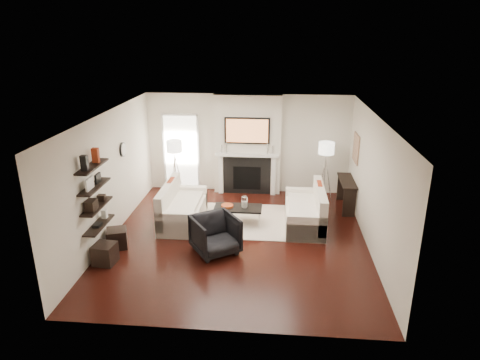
# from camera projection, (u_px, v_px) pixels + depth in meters

# --- Properties ---
(room_envelope) EXTENTS (6.00, 6.00, 6.00)m
(room_envelope) POSITION_uv_depth(u_px,v_px,m) (237.00, 181.00, 8.84)
(room_envelope) COLOR black
(room_envelope) RESTS_ON ground
(chimney_breast) EXTENTS (1.80, 0.25, 2.70)m
(chimney_breast) POSITION_uv_depth(u_px,v_px,m) (247.00, 145.00, 11.53)
(chimney_breast) COLOR silver
(chimney_breast) RESTS_ON floor
(fireplace_surround) EXTENTS (1.30, 0.02, 1.04)m
(fireplace_surround) POSITION_uv_depth(u_px,v_px,m) (247.00, 176.00, 11.69)
(fireplace_surround) COLOR black
(fireplace_surround) RESTS_ON floor
(firebox) EXTENTS (0.75, 0.02, 0.65)m
(firebox) POSITION_uv_depth(u_px,v_px,m) (247.00, 178.00, 11.70)
(firebox) COLOR black
(firebox) RESTS_ON floor
(mantel_pilaster_l) EXTENTS (0.12, 0.08, 1.10)m
(mantel_pilaster_l) POSITION_uv_depth(u_px,v_px,m) (221.00, 174.00, 11.71)
(mantel_pilaster_l) COLOR white
(mantel_pilaster_l) RESTS_ON floor
(mantel_pilaster_r) EXTENTS (0.12, 0.08, 1.10)m
(mantel_pilaster_r) POSITION_uv_depth(u_px,v_px,m) (273.00, 176.00, 11.59)
(mantel_pilaster_r) COLOR white
(mantel_pilaster_r) RESTS_ON floor
(mantel_shelf) EXTENTS (1.70, 0.18, 0.07)m
(mantel_shelf) POSITION_uv_depth(u_px,v_px,m) (247.00, 155.00, 11.44)
(mantel_shelf) COLOR white
(mantel_shelf) RESTS_ON chimney_breast
(tv_body) EXTENTS (1.20, 0.06, 0.70)m
(tv_body) POSITION_uv_depth(u_px,v_px,m) (247.00, 131.00, 11.24)
(tv_body) COLOR black
(tv_body) RESTS_ON chimney_breast
(tv_screen) EXTENTS (1.10, 0.00, 0.62)m
(tv_screen) POSITION_uv_depth(u_px,v_px,m) (247.00, 131.00, 11.21)
(tv_screen) COLOR #BF723F
(tv_screen) RESTS_ON tv_body
(candlestick_l_tall) EXTENTS (0.04, 0.04, 0.30)m
(candlestick_l_tall) POSITION_uv_depth(u_px,v_px,m) (227.00, 148.00, 11.43)
(candlestick_l_tall) COLOR silver
(candlestick_l_tall) RESTS_ON mantel_shelf
(candlestick_l_short) EXTENTS (0.04, 0.04, 0.24)m
(candlestick_l_short) POSITION_uv_depth(u_px,v_px,m) (222.00, 149.00, 11.45)
(candlestick_l_short) COLOR silver
(candlestick_l_short) RESTS_ON mantel_shelf
(candlestick_r_tall) EXTENTS (0.04, 0.04, 0.30)m
(candlestick_r_tall) POSITION_uv_depth(u_px,v_px,m) (268.00, 149.00, 11.34)
(candlestick_r_tall) COLOR silver
(candlestick_r_tall) RESTS_ON mantel_shelf
(candlestick_r_short) EXTENTS (0.04, 0.04, 0.24)m
(candlestick_r_short) POSITION_uv_depth(u_px,v_px,m) (273.00, 150.00, 11.34)
(candlestick_r_short) COLOR silver
(candlestick_r_short) RESTS_ON mantel_shelf
(hallway_panel) EXTENTS (0.90, 0.02, 2.10)m
(hallway_panel) POSITION_uv_depth(u_px,v_px,m) (181.00, 153.00, 11.89)
(hallway_panel) COLOR white
(hallway_panel) RESTS_ON floor
(door_trim_l) EXTENTS (0.06, 0.06, 2.16)m
(door_trim_l) POSITION_uv_depth(u_px,v_px,m) (164.00, 153.00, 11.91)
(door_trim_l) COLOR white
(door_trim_l) RESTS_ON floor
(door_trim_r) EXTENTS (0.06, 0.06, 2.16)m
(door_trim_r) POSITION_uv_depth(u_px,v_px,m) (198.00, 154.00, 11.83)
(door_trim_r) COLOR white
(door_trim_r) RESTS_ON floor
(door_trim_top) EXTENTS (1.02, 0.06, 0.06)m
(door_trim_top) POSITION_uv_depth(u_px,v_px,m) (179.00, 115.00, 11.51)
(door_trim_top) COLOR white
(door_trim_top) RESTS_ON wall_back
(rug) EXTENTS (2.60, 2.00, 0.01)m
(rug) POSITION_uv_depth(u_px,v_px,m) (243.00, 220.00, 10.18)
(rug) COLOR beige
(rug) RESTS_ON floor
(loveseat_left_base) EXTENTS (0.85, 1.80, 0.42)m
(loveseat_left_base) POSITION_uv_depth(u_px,v_px,m) (183.00, 214.00, 10.05)
(loveseat_left_base) COLOR white
(loveseat_left_base) RESTS_ON floor
(loveseat_left_back) EXTENTS (0.18, 1.80, 0.80)m
(loveseat_left_back) POSITION_uv_depth(u_px,v_px,m) (169.00, 201.00, 9.97)
(loveseat_left_back) COLOR white
(loveseat_left_back) RESTS_ON floor
(loveseat_left_arm_n) EXTENTS (0.85, 0.18, 0.60)m
(loveseat_left_arm_n) POSITION_uv_depth(u_px,v_px,m) (175.00, 225.00, 9.26)
(loveseat_left_arm_n) COLOR white
(loveseat_left_arm_n) RESTS_ON floor
(loveseat_left_arm_s) EXTENTS (0.85, 0.18, 0.60)m
(loveseat_left_arm_s) POSITION_uv_depth(u_px,v_px,m) (190.00, 197.00, 10.78)
(loveseat_left_arm_s) COLOR white
(loveseat_left_arm_s) RESTS_ON floor
(loveseat_left_cushion) EXTENTS (0.63, 1.44, 0.10)m
(loveseat_left_cushion) POSITION_uv_depth(u_px,v_px,m) (185.00, 204.00, 9.95)
(loveseat_left_cushion) COLOR white
(loveseat_left_cushion) RESTS_ON loveseat_left_base
(pillow_left_orange) EXTENTS (0.10, 0.42, 0.42)m
(pillow_left_orange) POSITION_uv_depth(u_px,v_px,m) (171.00, 188.00, 10.18)
(pillow_left_orange) COLOR maroon
(pillow_left_orange) RESTS_ON loveseat_left_cushion
(pillow_left_charcoal) EXTENTS (0.10, 0.40, 0.40)m
(pillow_left_charcoal) POSITION_uv_depth(u_px,v_px,m) (165.00, 198.00, 9.62)
(pillow_left_charcoal) COLOR black
(pillow_left_charcoal) RESTS_ON loveseat_left_cushion
(loveseat_right_base) EXTENTS (0.85, 1.80, 0.42)m
(loveseat_right_base) POSITION_uv_depth(u_px,v_px,m) (304.00, 217.00, 9.89)
(loveseat_right_base) COLOR white
(loveseat_right_base) RESTS_ON floor
(loveseat_right_back) EXTENTS (0.18, 1.80, 0.80)m
(loveseat_right_back) POSITION_uv_depth(u_px,v_px,m) (320.00, 204.00, 9.76)
(loveseat_right_back) COLOR white
(loveseat_right_back) RESTS_ON floor
(loveseat_right_arm_n) EXTENTS (0.85, 0.18, 0.60)m
(loveseat_right_arm_n) POSITION_uv_depth(u_px,v_px,m) (306.00, 228.00, 9.10)
(loveseat_right_arm_n) COLOR white
(loveseat_right_arm_n) RESTS_ON floor
(loveseat_right_arm_s) EXTENTS (0.85, 0.18, 0.60)m
(loveseat_right_arm_s) POSITION_uv_depth(u_px,v_px,m) (303.00, 200.00, 10.62)
(loveseat_right_arm_s) COLOR white
(loveseat_right_arm_s) RESTS_ON floor
(loveseat_right_cushion) EXTENTS (0.63, 1.44, 0.10)m
(loveseat_right_cushion) POSITION_uv_depth(u_px,v_px,m) (303.00, 206.00, 9.81)
(loveseat_right_cushion) COLOR white
(loveseat_right_cushion) RESTS_ON loveseat_right_base
(pillow_right_orange) EXTENTS (0.10, 0.42, 0.42)m
(pillow_right_orange) POSITION_uv_depth(u_px,v_px,m) (319.00, 191.00, 9.97)
(pillow_right_orange) COLOR maroon
(pillow_right_orange) RESTS_ON loveseat_right_cushion
(pillow_right_charcoal) EXTENTS (0.10, 0.40, 0.40)m
(pillow_right_charcoal) POSITION_uv_depth(u_px,v_px,m) (321.00, 202.00, 9.41)
(pillow_right_charcoal) COLOR black
(pillow_right_charcoal) RESTS_ON loveseat_right_cushion
(coffee_table) EXTENTS (1.10, 0.55, 0.04)m
(coffee_table) POSITION_uv_depth(u_px,v_px,m) (238.00, 208.00, 9.88)
(coffee_table) COLOR black
(coffee_table) RESTS_ON floor
(coffee_leg_nw) EXTENTS (0.02, 0.02, 0.38)m
(coffee_leg_nw) POSITION_uv_depth(u_px,v_px,m) (215.00, 219.00, 9.79)
(coffee_leg_nw) COLOR silver
(coffee_leg_nw) RESTS_ON floor
(coffee_leg_ne) EXTENTS (0.02, 0.02, 0.38)m
(coffee_leg_ne) POSITION_uv_depth(u_px,v_px,m) (259.00, 221.00, 9.70)
(coffee_leg_ne) COLOR silver
(coffee_leg_ne) RESTS_ON floor
(coffee_leg_sw) EXTENTS (0.02, 0.02, 0.38)m
(coffee_leg_sw) POSITION_uv_depth(u_px,v_px,m) (218.00, 212.00, 10.20)
(coffee_leg_sw) COLOR silver
(coffee_leg_sw) RESTS_ON floor
(coffee_leg_se) EXTENTS (0.02, 0.02, 0.38)m
(coffee_leg_se) POSITION_uv_depth(u_px,v_px,m) (260.00, 213.00, 10.12)
(coffee_leg_se) COLOR silver
(coffee_leg_se) RESTS_ON floor
(hurricane_glass) EXTENTS (0.14, 0.14, 0.25)m
(hurricane_glass) POSITION_uv_depth(u_px,v_px,m) (244.00, 202.00, 9.82)
(hurricane_glass) COLOR white
(hurricane_glass) RESTS_ON coffee_table
(hurricane_candle) EXTENTS (0.11, 0.11, 0.17)m
(hurricane_candle) POSITION_uv_depth(u_px,v_px,m) (244.00, 204.00, 9.84)
(hurricane_candle) COLOR white
(hurricane_candle) RESTS_ON coffee_table
(copper_bowl) EXTENTS (0.28, 0.28, 0.05)m
(copper_bowl) POSITION_uv_depth(u_px,v_px,m) (227.00, 206.00, 9.89)
(copper_bowl) COLOR #C84E21
(copper_bowl) RESTS_ON coffee_table
(armchair) EXTENTS (1.13, 1.11, 0.86)m
(armchair) POSITION_uv_depth(u_px,v_px,m) (215.00, 233.00, 8.61)
(armchair) COLOR black
(armchair) RESTS_ON floor
(lamp_left_post) EXTENTS (0.02, 0.02, 1.20)m
(lamp_left_post) POSITION_uv_depth(u_px,v_px,m) (176.00, 177.00, 11.31)
(lamp_left_post) COLOR silver
(lamp_left_post) RESTS_ON floor
(lamp_left_shade) EXTENTS (0.40, 0.40, 0.30)m
(lamp_left_shade) POSITION_uv_depth(u_px,v_px,m) (174.00, 146.00, 11.02)
(lamp_left_shade) COLOR white
(lamp_left_shade) RESTS_ON lamp_left_post
(lamp_left_leg_a) EXTENTS (0.25, 0.02, 1.23)m
(lamp_left_leg_a) POSITION_uv_depth(u_px,v_px,m) (180.00, 177.00, 11.30)
(lamp_left_leg_a) COLOR silver
(lamp_left_leg_a) RESTS_ON floor
(lamp_left_leg_b) EXTENTS (0.14, 0.22, 1.23)m
(lamp_left_leg_b) POSITION_uv_depth(u_px,v_px,m) (175.00, 176.00, 11.40)
(lamp_left_leg_b) COLOR silver
(lamp_left_leg_b) RESTS_ON floor
(lamp_left_leg_c) EXTENTS (0.14, 0.22, 1.23)m
(lamp_left_leg_c) POSITION_uv_depth(u_px,v_px,m) (173.00, 178.00, 11.22)
(lamp_left_leg_c) COLOR silver
(lamp_left_leg_c) RESTS_ON floor
(lamp_right_post) EXTENTS (0.02, 0.02, 1.20)m
(lamp_right_post) POSITION_uv_depth(u_px,v_px,m) (324.00, 180.00, 11.14)
(lamp_right_post) COLOR silver
(lamp_right_post) RESTS_ON floor
(lamp_right_shade) EXTENTS (0.40, 0.40, 0.30)m
(lamp_right_shade) POSITION_uv_depth(u_px,v_px,m) (326.00, 148.00, 10.85)
(lamp_right_shade) COLOR white
(lamp_right_shade) RESTS_ON lamp_right_post
(lamp_right_leg_a) EXTENTS (0.25, 0.02, 1.23)m
(lamp_right_leg_a) POSITION_uv_depth(u_px,v_px,m) (329.00, 180.00, 11.13)
(lamp_right_leg_a) COLOR silver
(lamp_right_leg_a) RESTS_ON floor
(lamp_right_leg_b) EXTENTS (0.14, 0.22, 1.23)m
(lamp_right_leg_b) POSITION_uv_depth(u_px,v_px,m) (322.00, 178.00, 11.23)
(lamp_right_leg_b) COLOR silver
(lamp_right_leg_b) RESTS_ON floor
(lamp_right_leg_c) EXTENTS (0.14, 0.22, 1.23)m
(lamp_right_leg_c) POSITION_uv_depth(u_px,v_px,m) (322.00, 181.00, 11.05)
(lamp_right_leg_c) COLOR silver
(lamp_right_leg_c) RESTS_ON floor
(console_top) EXTENTS (0.35, 1.20, 0.04)m
(console_top) POSITION_uv_depth(u_px,v_px,m) (347.00, 181.00, 10.66)
(console_top) COLOR black
(console_top) RESTS_ON floor
(console_leg_n) EXTENTS (0.30, 0.04, 0.71)m
(console_leg_n) POSITION_uv_depth(u_px,v_px,m) (349.00, 203.00, 10.27)
(console_leg_n) COLOR black
(console_leg_n) RESTS_ON floor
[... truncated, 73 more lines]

